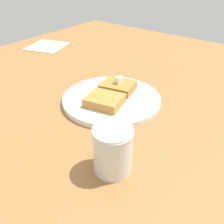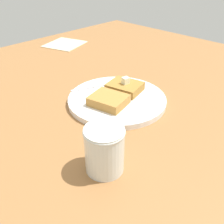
# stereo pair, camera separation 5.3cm
# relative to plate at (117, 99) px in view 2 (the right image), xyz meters

# --- Properties ---
(table_surface) EXTENTS (1.20, 1.20, 0.02)m
(table_surface) POSITION_rel_plate_xyz_m (-0.08, -0.05, -0.02)
(table_surface) COLOR #986638
(table_surface) RESTS_ON ground
(plate) EXTENTS (0.26, 0.26, 0.01)m
(plate) POSITION_rel_plate_xyz_m (0.00, 0.00, 0.00)
(plate) COLOR white
(plate) RESTS_ON table_surface
(toast_slice_left) EXTENTS (0.09, 0.10, 0.02)m
(toast_slice_left) POSITION_rel_plate_xyz_m (-0.04, -0.01, 0.02)
(toast_slice_left) COLOR #A67632
(toast_slice_left) RESTS_ON plate
(toast_slice_middle) EXTENTS (0.09, 0.10, 0.02)m
(toast_slice_middle) POSITION_rel_plate_xyz_m (0.04, 0.01, 0.02)
(toast_slice_middle) COLOR #B27E3A
(toast_slice_middle) RESTS_ON plate
(butter_pat_primary) EXTENTS (0.02, 0.02, 0.02)m
(butter_pat_primary) POSITION_rel_plate_xyz_m (-0.04, -0.01, 0.04)
(butter_pat_primary) COLOR #F1EEC6
(butter_pat_primary) RESTS_ON toast_slice_left
(fork) EXTENTS (0.15, 0.07, 0.00)m
(fork) POSITION_rel_plate_xyz_m (-0.02, -0.08, 0.01)
(fork) COLOR silver
(fork) RESTS_ON plate
(syrup_jar) EXTENTS (0.07, 0.07, 0.09)m
(syrup_jar) POSITION_rel_plate_xyz_m (0.19, 0.15, 0.03)
(syrup_jar) COLOR #54290E
(syrup_jar) RESTS_ON table_surface
(napkin) EXTENTS (0.19, 0.18, 0.00)m
(napkin) POSITION_rel_plate_xyz_m (-0.20, -0.50, -0.01)
(napkin) COLOR beige
(napkin) RESTS_ON table_surface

